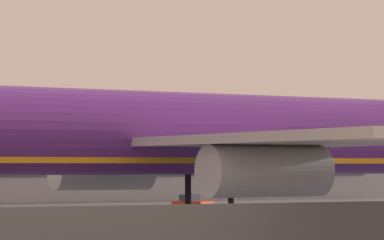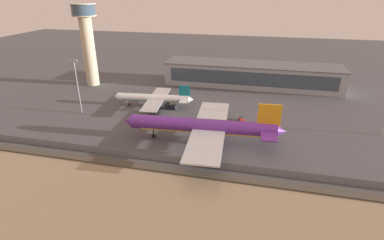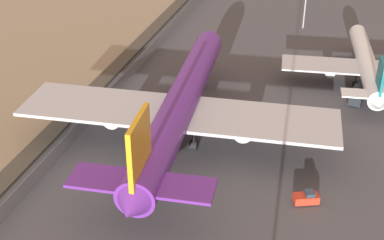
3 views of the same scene
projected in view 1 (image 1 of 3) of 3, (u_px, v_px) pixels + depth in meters
name	position (u px, v px, depth m)	size (l,w,h in m)	color
ground_plane	(57.00, 238.00, 63.86)	(500.00, 500.00, 0.00)	#4C4C51
perimeter_fence	(174.00, 231.00, 49.48)	(280.00, 0.10, 2.39)	slate
cargo_jet_purple	(172.00, 137.00, 66.71)	(55.57, 48.14, 15.27)	#602889
baggage_tug	(193.00, 207.00, 89.61)	(2.65, 3.56, 1.80)	red
terminal_building	(23.00, 149.00, 134.15)	(92.06, 19.81, 12.15)	#9EA3AD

